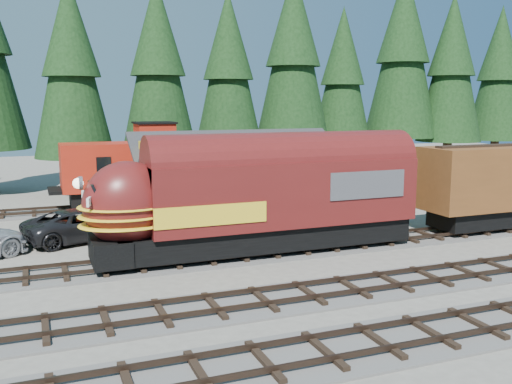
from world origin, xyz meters
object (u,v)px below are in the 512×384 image
object	(u,v)px
pickup_truck_a	(84,225)
depot	(249,173)
caboose	(141,169)
locomotive	(250,202)

from	to	relation	value
pickup_truck_a	depot	bearing A→B (deg)	-102.59
depot	caboose	xyz separation A→B (m)	(-4.79, 7.50, -0.36)
caboose	pickup_truck_a	distance (m)	9.49
depot	locomotive	distance (m)	6.94
depot	pickup_truck_a	world-z (taller)	depot
locomotive	pickup_truck_a	world-z (taller)	locomotive
depot	pickup_truck_a	xyz separation A→B (m)	(-9.23, -0.69, -2.14)
caboose	pickup_truck_a	xyz separation A→B (m)	(-4.44, -8.19, -1.78)
locomotive	pickup_truck_a	xyz separation A→B (m)	(-6.84, 5.81, -1.67)
locomotive	pickup_truck_a	size ratio (longest dim) A/B	2.64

